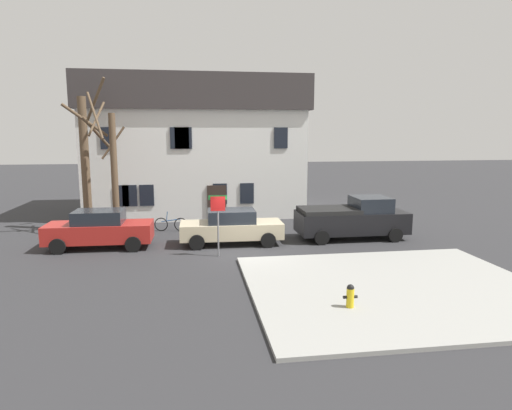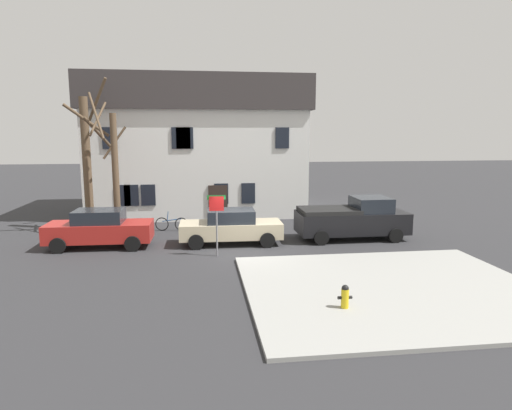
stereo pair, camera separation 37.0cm
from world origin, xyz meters
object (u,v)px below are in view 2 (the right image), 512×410
(tree_bare_near, at_px, (88,159))
(bicycle_leaning, at_px, (172,224))
(car_red_sedan, at_px, (100,229))
(fire_hydrant, at_px, (345,296))
(pickup_truck_black, at_px, (353,219))
(street_sign_pole, at_px, (217,214))
(car_beige_sedan, at_px, (231,227))
(building_main, at_px, (198,145))
(tree_bare_mid, at_px, (114,168))

(tree_bare_near, height_order, bicycle_leaning, tree_bare_near)
(car_red_sedan, relative_size, fire_hydrant, 6.76)
(tree_bare_near, distance_m, pickup_truck_black, 13.84)
(fire_hydrant, bearing_deg, bicycle_leaning, 115.49)
(bicycle_leaning, bearing_deg, tree_bare_near, 168.86)
(car_red_sedan, xyz_separation_m, pickup_truck_black, (11.77, 0.11, 0.12))
(fire_hydrant, bearing_deg, pickup_truck_black, 69.12)
(tree_bare_near, xyz_separation_m, street_sign_pole, (6.38, -6.03, -1.95))
(tree_bare_near, distance_m, fire_hydrant, 16.09)
(car_beige_sedan, bearing_deg, fire_hydrant, -72.51)
(building_main, bearing_deg, pickup_truck_black, -51.73)
(car_beige_sedan, xyz_separation_m, pickup_truck_black, (5.91, 0.26, 0.17))
(car_red_sedan, height_order, street_sign_pole, street_sign_pole)
(tree_bare_mid, relative_size, pickup_truck_black, 1.35)
(building_main, height_order, car_beige_sedan, building_main)
(tree_bare_mid, distance_m, car_red_sedan, 3.90)
(car_red_sedan, xyz_separation_m, bicycle_leaning, (2.99, 3.05, -0.49))
(tree_bare_near, distance_m, tree_bare_mid, 1.75)
(car_beige_sedan, bearing_deg, pickup_truck_black, 2.49)
(pickup_truck_black, distance_m, fire_hydrant, 9.23)
(tree_bare_near, relative_size, pickup_truck_black, 1.50)
(tree_bare_mid, bearing_deg, car_red_sedan, -93.93)
(bicycle_leaning, bearing_deg, car_beige_sedan, -48.05)
(pickup_truck_black, height_order, bicycle_leaning, pickup_truck_black)
(tree_bare_near, xyz_separation_m, car_red_sedan, (1.25, -3.89, -2.90))
(fire_hydrant, xyz_separation_m, street_sign_pole, (-3.36, 6.35, 1.33))
(car_red_sedan, height_order, car_beige_sedan, car_red_sedan)
(car_red_sedan, bearing_deg, bicycle_leaning, 45.64)
(tree_bare_mid, bearing_deg, building_main, 56.52)
(building_main, xyz_separation_m, fire_hydrant, (4.05, -17.90, -3.83))
(street_sign_pole, distance_m, bicycle_leaning, 5.80)
(pickup_truck_black, height_order, fire_hydrant, pickup_truck_black)
(tree_bare_mid, distance_m, pickup_truck_black, 12.15)
(car_beige_sedan, bearing_deg, tree_bare_mid, 150.92)
(building_main, distance_m, fire_hydrant, 18.75)
(car_red_sedan, bearing_deg, tree_bare_mid, 86.07)
(tree_bare_near, relative_size, car_red_sedan, 1.72)
(car_red_sedan, bearing_deg, car_beige_sedan, -1.42)
(tree_bare_near, height_order, pickup_truck_black, tree_bare_near)
(car_red_sedan, height_order, bicycle_leaning, car_red_sedan)
(tree_bare_mid, bearing_deg, bicycle_leaning, 1.10)
(pickup_truck_black, distance_m, bicycle_leaning, 9.29)
(tree_bare_mid, distance_m, bicycle_leaning, 4.07)
(pickup_truck_black, bearing_deg, car_red_sedan, -179.46)
(car_red_sedan, xyz_separation_m, fire_hydrant, (8.49, -8.49, -0.38))
(car_beige_sedan, height_order, pickup_truck_black, pickup_truck_black)
(car_beige_sedan, xyz_separation_m, bicycle_leaning, (-2.87, 3.20, -0.44))
(tree_bare_mid, relative_size, street_sign_pole, 2.77)
(car_beige_sedan, relative_size, bicycle_leaning, 2.71)
(tree_bare_mid, relative_size, car_beige_sedan, 1.51)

